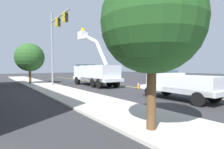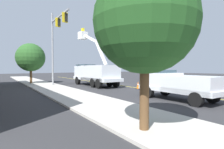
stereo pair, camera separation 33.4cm
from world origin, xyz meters
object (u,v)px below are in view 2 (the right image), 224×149
object	(u,v)px
utility_bucket_truck	(95,73)
passing_minivan	(98,75)
traffic_cone_mid_rear	(95,80)
traffic_signal_mast	(56,36)
service_pickup_truck	(179,84)
traffic_cone_mid_front	(138,85)

from	to	relation	value
utility_bucket_truck	passing_minivan	size ratio (longest dim) A/B	1.69
traffic_cone_mid_rear	traffic_signal_mast	world-z (taller)	traffic_signal_mast
utility_bucket_truck	traffic_signal_mast	xyz separation A→B (m)	(1.77, 4.15, 4.31)
service_pickup_truck	traffic_cone_mid_rear	world-z (taller)	service_pickup_truck
passing_minivan	traffic_cone_mid_front	distance (m)	13.90
traffic_cone_mid_front	traffic_signal_mast	size ratio (longest dim) A/B	0.09
utility_bucket_truck	passing_minivan	xyz separation A→B (m)	(7.43, -5.82, -0.64)
utility_bucket_truck	passing_minivan	bearing A→B (deg)	-38.10
utility_bucket_truck	service_pickup_truck	world-z (taller)	utility_bucket_truck
utility_bucket_truck	service_pickup_truck	xyz separation A→B (m)	(-11.90, 1.23, -0.49)
passing_minivan	traffic_signal_mast	bearing A→B (deg)	119.57
utility_bucket_truck	traffic_signal_mast	size ratio (longest dim) A/B	0.94
service_pickup_truck	passing_minivan	size ratio (longest dim) A/B	1.16
passing_minivan	traffic_cone_mid_rear	xyz separation A→B (m)	(-4.16, 3.57, -0.60)
traffic_cone_mid_front	traffic_cone_mid_rear	bearing A→B (deg)	-4.44
traffic_cone_mid_rear	traffic_signal_mast	bearing A→B (deg)	103.18
utility_bucket_truck	traffic_cone_mid_rear	size ratio (longest dim) A/B	11.17
utility_bucket_truck	passing_minivan	world-z (taller)	utility_bucket_truck
traffic_cone_mid_front	traffic_cone_mid_rear	world-z (taller)	traffic_cone_mid_front
passing_minivan	traffic_cone_mid_rear	bearing A→B (deg)	139.38
utility_bucket_truck	traffic_cone_mid_rear	distance (m)	4.16
service_pickup_truck	traffic_signal_mast	bearing A→B (deg)	12.05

